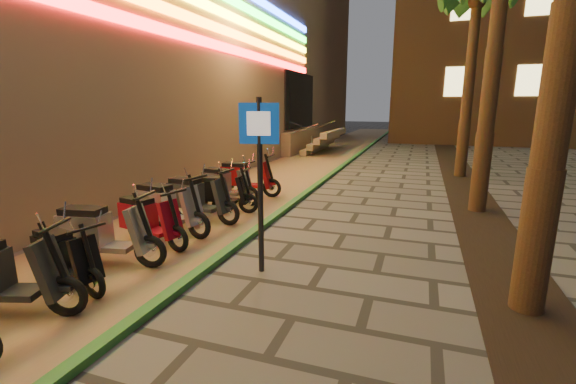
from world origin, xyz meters
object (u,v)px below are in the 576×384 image
at_px(scooter_7, 100,233).
at_px(scooter_13, 244,177).
at_px(scooter_9, 166,206).
at_px(scooter_12, 224,184).
at_px(scooter_6, 64,257).
at_px(scooter_8, 147,219).
at_px(scooter_10, 196,197).
at_px(scooter_11, 218,192).
at_px(pedestrian_sign, 260,162).

height_order(scooter_7, scooter_13, scooter_7).
distance_m(scooter_9, scooter_12, 2.61).
xyz_separation_m(scooter_6, scooter_8, (-0.00, 1.80, 0.04)).
bearing_deg(scooter_6, scooter_10, 102.56).
relative_size(scooter_7, scooter_13, 1.01).
distance_m(scooter_11, scooter_12, 0.91).
height_order(scooter_6, scooter_9, scooter_9).
xyz_separation_m(pedestrian_sign, scooter_7, (-2.55, -0.62, -1.19)).
height_order(pedestrian_sign, scooter_11, pedestrian_sign).
xyz_separation_m(pedestrian_sign, scooter_12, (-2.64, 3.72, -1.22)).
distance_m(scooter_6, scooter_10, 3.42).
bearing_deg(scooter_6, scooter_11, 101.27).
relative_size(scooter_10, scooter_12, 1.06).
bearing_deg(scooter_11, pedestrian_sign, -59.03).
xyz_separation_m(scooter_6, scooter_9, (-0.11, 2.51, 0.10)).
xyz_separation_m(scooter_9, scooter_10, (0.13, 0.91, -0.01)).
height_order(scooter_12, scooter_13, scooter_13).
height_order(scooter_11, scooter_13, scooter_13).
bearing_deg(scooter_7, scooter_9, 80.51).
height_order(scooter_8, scooter_11, scooter_8).
height_order(scooter_6, scooter_7, scooter_7).
relative_size(scooter_9, scooter_10, 1.02).
distance_m(scooter_7, scooter_8, 1.03).
height_order(scooter_7, scooter_9, scooter_9).
relative_size(scooter_6, scooter_13, 0.84).
bearing_deg(scooter_8, scooter_13, 102.02).
bearing_deg(pedestrian_sign, scooter_10, 128.19).
height_order(pedestrian_sign, scooter_10, pedestrian_sign).
height_order(scooter_9, scooter_13, scooter_9).
distance_m(pedestrian_sign, scooter_10, 3.38).
bearing_deg(scooter_12, scooter_9, -82.00).
distance_m(pedestrian_sign, scooter_8, 2.79).
distance_m(scooter_9, scooter_13, 3.51).
xyz_separation_m(scooter_11, scooter_13, (-0.16, 1.76, 0.05)).
bearing_deg(scooter_11, scooter_9, -105.99).
distance_m(scooter_7, scooter_12, 4.33).
bearing_deg(scooter_9, scooter_13, 98.09).
bearing_deg(scooter_10, scooter_7, -88.08).
distance_m(pedestrian_sign, scooter_13, 5.39).
bearing_deg(scooter_6, scooter_7, 109.42).
height_order(scooter_8, scooter_12, scooter_12).
xyz_separation_m(scooter_6, scooter_7, (-0.09, 0.78, 0.09)).
height_order(pedestrian_sign, scooter_12, pedestrian_sign).
distance_m(scooter_8, scooter_12, 3.31).
bearing_deg(scooter_12, scooter_13, 87.79).
relative_size(scooter_11, scooter_12, 0.95).
bearing_deg(scooter_9, scooter_6, -78.08).
distance_m(scooter_12, scooter_13, 0.91).
xyz_separation_m(scooter_8, scooter_10, (0.02, 1.61, 0.05)).
height_order(scooter_7, scooter_11, scooter_7).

